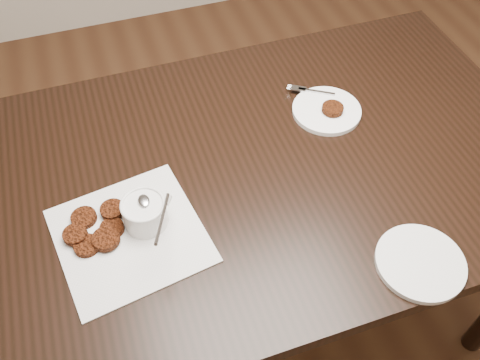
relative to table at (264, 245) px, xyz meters
name	(u,v)px	position (x,y,z in m)	size (l,w,h in m)	color
floor	(279,327)	(0.03, -0.11, -0.38)	(4.00, 4.00, 0.00)	#53321C
table	(264,245)	(0.00, 0.00, 0.00)	(1.39, 0.90, 0.75)	black
napkin	(130,235)	(-0.36, -0.11, 0.38)	(0.30, 0.30, 0.00)	silver
sauce_ramekin	(142,203)	(-0.32, -0.08, 0.45)	(0.13, 0.13, 0.13)	silver
patty_cluster	(96,230)	(-0.43, -0.08, 0.39)	(0.19, 0.19, 0.02)	#58200B
plate_with_patty	(327,109)	(0.20, 0.11, 0.39)	(0.18, 0.18, 0.03)	white
plate_empty	(420,263)	(0.19, -0.37, 0.38)	(0.18, 0.18, 0.01)	silver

